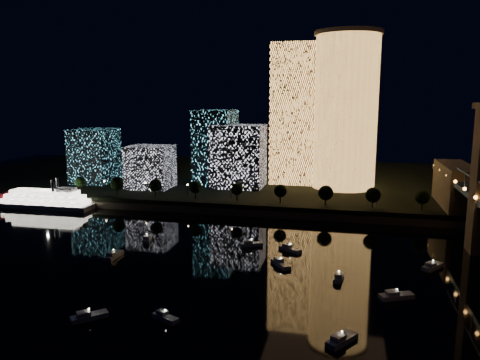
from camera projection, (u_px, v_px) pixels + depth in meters
The scene contains 10 objects.
ground at pixel (270, 294), 124.26m from camera, with size 520.00×520.00×0.00m, color black.
far_bank at pixel (314, 182), 277.41m from camera, with size 420.00×160.00×5.00m, color black.
seawall at pixel (301, 215), 202.71m from camera, with size 420.00×6.00×3.00m, color #6B5E4C.
tower_cylindrical at pixel (346, 111), 240.51m from camera, with size 34.00×34.00×79.58m.
tower_rectangular at pixel (294, 114), 257.08m from camera, with size 23.68×23.68×75.35m, color #FAA950.
midrise_blocks at pixel (185, 154), 252.86m from camera, with size 105.46×43.36×40.17m.
riverboat at pixel (41, 200), 221.56m from camera, with size 49.52×11.17×14.86m.
motorboats at pixel (261, 273), 136.92m from camera, with size 105.44×69.55×2.78m.
esplanade_trees at pixel (247, 189), 212.56m from camera, with size 165.52×6.70×8.85m.
street_lamps at pixel (232, 189), 220.45m from camera, with size 132.70×0.70×5.65m.
Camera 1 is at (18.38, -115.98, 51.40)m, focal length 35.00 mm.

